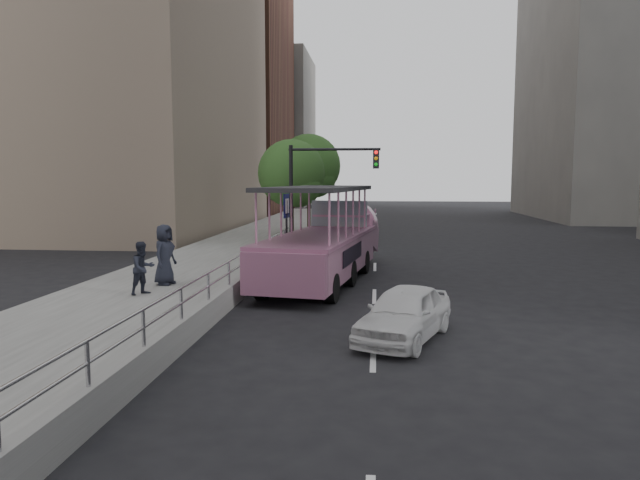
% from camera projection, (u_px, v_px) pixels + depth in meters
% --- Properties ---
extents(ground, '(160.00, 160.00, 0.00)m').
position_uv_depth(ground, '(333.00, 329.00, 14.01)').
color(ground, black).
extents(sidewalk, '(5.50, 80.00, 0.30)m').
position_uv_depth(sidewalk, '(217.00, 261.00, 24.45)').
color(sidewalk, '#9E9D98').
rests_on(sidewalk, ground).
extents(kerb_wall, '(0.24, 30.00, 0.36)m').
position_uv_depth(kerb_wall, '(229.00, 291.00, 16.24)').
color(kerb_wall, '#969691').
rests_on(kerb_wall, sidewalk).
extents(guardrail, '(0.07, 22.00, 0.71)m').
position_uv_depth(guardrail, '(229.00, 268.00, 16.17)').
color(guardrail, '#BCBBC0').
rests_on(guardrail, kerb_wall).
extents(duck_boat, '(3.97, 10.51, 3.41)m').
position_uv_depth(duck_boat, '(327.00, 245.00, 20.84)').
color(duck_boat, black).
rests_on(duck_boat, ground).
extents(car, '(2.69, 3.90, 1.23)m').
position_uv_depth(car, '(404.00, 313.00, 13.04)').
color(car, silver).
rests_on(car, ground).
extents(pedestrian_mid, '(0.90, 0.96, 1.56)m').
position_uv_depth(pedestrian_mid, '(143.00, 268.00, 16.60)').
color(pedestrian_mid, '#212430').
rests_on(pedestrian_mid, sidewalk).
extents(pedestrian_far, '(0.78, 1.04, 1.93)m').
position_uv_depth(pedestrian_far, '(165.00, 255.00, 18.16)').
color(pedestrian_far, '#212430').
rests_on(pedestrian_far, sidewalk).
extents(parking_sign, '(0.14, 0.68, 3.05)m').
position_uv_depth(parking_sign, '(287.00, 222.00, 23.65)').
color(parking_sign, black).
rests_on(parking_sign, ground).
extents(traffic_signal, '(4.20, 0.32, 5.20)m').
position_uv_depth(traffic_signal, '(317.00, 182.00, 26.16)').
color(traffic_signal, black).
rests_on(traffic_signal, ground).
extents(street_tree_near, '(3.52, 3.52, 5.72)m').
position_uv_depth(street_tree_near, '(293.00, 176.00, 29.68)').
color(street_tree_near, '#332517').
rests_on(street_tree_near, ground).
extents(street_tree_far, '(3.97, 3.97, 6.45)m').
position_uv_depth(street_tree_far, '(310.00, 168.00, 35.54)').
color(street_tree_far, '#332517').
rests_on(street_tree_far, ground).
extents(midrise_brick, '(18.00, 16.00, 26.00)m').
position_uv_depth(midrise_brick, '(202.00, 92.00, 61.86)').
color(midrise_brick, brown).
rests_on(midrise_brick, ground).
extents(midrise_stone_b, '(16.00, 14.00, 20.00)m').
position_uv_depth(midrise_stone_b, '(252.00, 132.00, 77.82)').
color(midrise_stone_b, gray).
rests_on(midrise_stone_b, ground).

